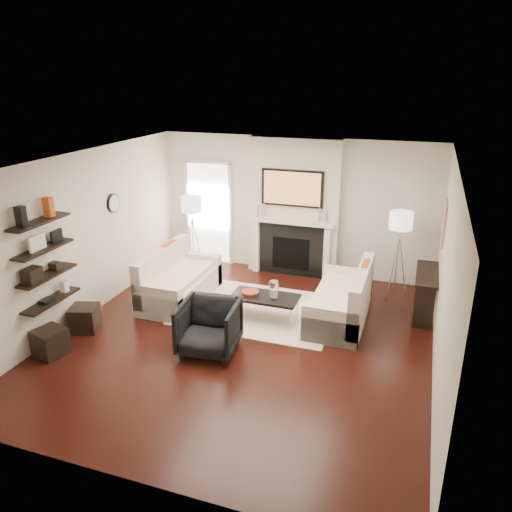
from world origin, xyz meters
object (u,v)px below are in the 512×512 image
(lamp_left_shade, at_px, (191,204))
(lamp_right_shade, at_px, (401,220))
(loveseat_left_base, at_px, (181,289))
(coffee_table, at_px, (265,297))
(loveseat_right_base, at_px, (339,308))
(armchair, at_px, (209,325))
(ottoman_near, at_px, (85,318))

(lamp_left_shade, relative_size, lamp_right_shade, 1.00)
(loveseat_left_base, relative_size, coffee_table, 1.64)
(lamp_left_shade, xyz_separation_m, lamp_right_shade, (3.90, 0.15, 0.00))
(loveseat_right_base, bearing_deg, armchair, -135.91)
(loveseat_left_base, height_order, lamp_right_shade, lamp_right_shade)
(coffee_table, bearing_deg, lamp_right_shade, 38.90)
(armchair, distance_m, lamp_left_shade, 3.18)
(lamp_left_shade, distance_m, ottoman_near, 3.02)
(loveseat_left_base, height_order, lamp_left_shade, lamp_left_shade)
(coffee_table, bearing_deg, armchair, -111.13)
(loveseat_left_base, distance_m, armchair, 1.89)
(loveseat_left_base, relative_size, lamp_left_shade, 4.50)
(lamp_right_shade, distance_m, ottoman_near, 5.48)
(lamp_left_shade, height_order, ottoman_near, lamp_left_shade)
(lamp_left_shade, bearing_deg, ottoman_near, -103.04)
(coffee_table, relative_size, armchair, 1.31)
(loveseat_right_base, xyz_separation_m, armchair, (-1.62, -1.57, 0.21))
(coffee_table, distance_m, lamp_right_shade, 2.71)
(loveseat_left_base, bearing_deg, armchair, -50.24)
(lamp_right_shade, xyz_separation_m, ottoman_near, (-4.52, -2.83, -1.25))
(coffee_table, xyz_separation_m, lamp_left_shade, (-1.96, 1.42, 1.05))
(armchair, xyz_separation_m, lamp_left_shade, (-1.49, 2.62, 1.03))
(lamp_left_shade, bearing_deg, loveseat_right_base, -18.52)
(loveseat_right_base, distance_m, ottoman_near, 4.08)
(armchair, bearing_deg, lamp_left_shade, 113.65)
(armchair, relative_size, lamp_right_shade, 2.09)
(armchair, height_order, lamp_right_shade, lamp_right_shade)
(lamp_right_shade, bearing_deg, coffee_table, -141.10)
(loveseat_left_base, bearing_deg, ottoman_near, -121.37)
(armchair, relative_size, ottoman_near, 2.09)
(loveseat_right_base, distance_m, lamp_left_shade, 3.51)
(loveseat_left_base, relative_size, loveseat_right_base, 1.00)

